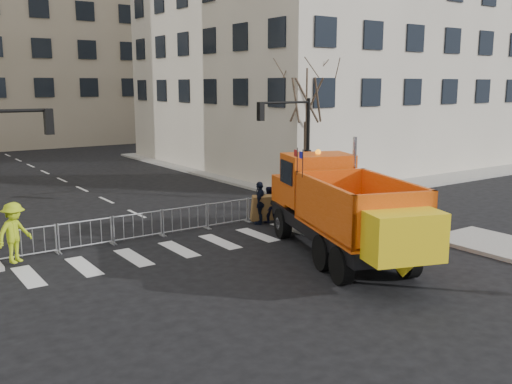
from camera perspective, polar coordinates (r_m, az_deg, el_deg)
ground at (r=17.80m, az=3.75°, el=-9.26°), size 120.00×120.00×0.00m
sidewalk_back at (r=24.70m, az=-8.66°, el=-3.48°), size 64.00×5.00×0.15m
traffic_light_right at (r=29.67m, az=5.21°, el=4.12°), size 0.18×0.18×5.40m
crowd_barriers at (r=23.48m, az=-9.36°, el=-3.05°), size 12.60×0.60×1.10m
street_tree at (r=30.78m, az=5.04°, el=6.33°), size 3.00×3.00×7.50m
plow_truck at (r=20.26m, az=8.60°, el=-1.47°), size 6.16×11.03×4.15m
cop_a at (r=24.88m, az=4.62°, el=-1.20°), size 0.75×0.54×1.91m
cop_b at (r=25.37m, az=1.22°, el=-1.27°), size 0.88×0.74×1.63m
cop_c at (r=25.08m, az=0.39°, el=-1.09°), size 1.11×1.12×1.90m
worker at (r=20.81m, az=-23.02°, el=-3.76°), size 1.54×1.33×2.07m
newspaper_box at (r=27.66m, az=2.78°, el=-0.52°), size 0.52×0.48×1.10m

